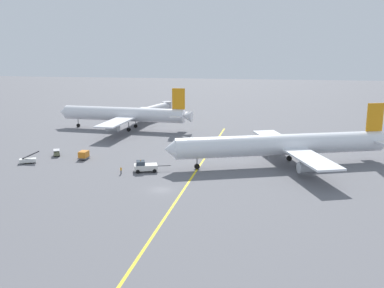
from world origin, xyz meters
The scene contains 10 objects.
ground_plane centered at (0.00, 0.00, 0.00)m, with size 600.00×600.00×0.00m, color slate.
taxiway_stripe centered at (4.84, 10.00, 0.00)m, with size 0.50×120.00×0.01m, color yellow.
airliner_at_gate_left centered at (-27.67, 62.89, 5.27)m, with size 49.33×44.66×14.89m.
airliner_being_pushed centered at (25.43, 23.78, 5.09)m, with size 56.48×42.08×14.93m.
pushback_tug centered at (-6.83, 12.56, 1.23)m, with size 8.65×4.51×2.91m.
gse_belt_loader_portside centered at (-37.93, 15.01, 0.83)m, with size 4.96×3.38×3.02m.
gse_container_dolly_flat centered at (-25.65, 21.12, 1.17)m, with size 2.28×3.26×2.15m.
gse_baggage_cart_near_cluster centered at (-34.19, 23.16, 0.86)m, with size 2.63×3.15×1.71m.
ground_crew_wing_walker_right centered at (-11.76, 9.60, 0.90)m, with size 0.37×0.45×1.73m.
jet_bridge centered at (-21.45, 84.85, 4.43)m, with size 8.77×23.30×6.21m.
Camera 1 is at (20.25, -84.85, 29.38)m, focal length 41.44 mm.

